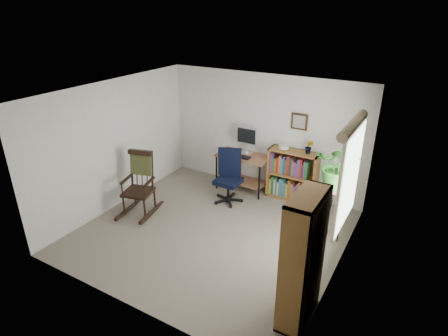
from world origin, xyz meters
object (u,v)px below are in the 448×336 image
Objects in this scene: desk at (243,172)px; rocking_chair at (137,184)px; office_chair at (228,177)px; low_bookshelf at (292,175)px; tall_bookshelf at (302,260)px.

desk is 0.89× the size of rocking_chair.
office_chair is 0.89× the size of rocking_chair.
low_bookshelf reaches higher than desk.
office_chair is 1.72m from rocking_chair.
low_bookshelf is 3.14m from tall_bookshelf.
rocking_chair is 2.98m from low_bookshelf.
rocking_chair is 0.69× the size of tall_bookshelf.
low_bookshelf is at bearing 25.50° from rocking_chair.
desk is 1.00× the size of office_chair.
desk is at bearing 68.16° from office_chair.
rocking_chair is (-1.22, -1.21, 0.07)m from office_chair.
tall_bookshelf is at bearing -66.35° from office_chair.
rocking_chair is (-1.21, -1.84, 0.21)m from desk.
tall_bookshelf is (2.21, -2.13, 0.33)m from office_chair.
office_chair is 1.04× the size of low_bookshelf.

